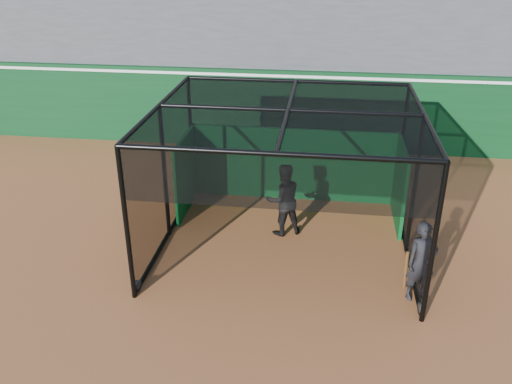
# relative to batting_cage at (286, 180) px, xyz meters

# --- Properties ---
(ground) EXTENTS (120.00, 120.00, 0.00)m
(ground) POSITION_rel_batting_cage_xyz_m (-1.07, -2.42, -1.53)
(ground) COLOR #98572C
(ground) RESTS_ON ground
(outfield_wall) EXTENTS (50.00, 0.50, 2.50)m
(outfield_wall) POSITION_rel_batting_cage_xyz_m (-1.07, 6.08, -0.24)
(outfield_wall) COLOR #0A3917
(outfield_wall) RESTS_ON ground
(batting_cage) EXTENTS (5.42, 4.90, 3.06)m
(batting_cage) POSITION_rel_batting_cage_xyz_m (0.00, 0.00, 0.00)
(batting_cage) COLOR black
(batting_cage) RESTS_ON ground
(batter) EXTENTS (1.02, 0.93, 1.70)m
(batter) POSITION_rel_batting_cage_xyz_m (-0.08, 0.41, -0.67)
(batter) COLOR black
(batter) RESTS_ON ground
(on_deck_player) EXTENTS (0.67, 0.54, 1.59)m
(on_deck_player) POSITION_rel_batting_cage_xyz_m (2.66, -1.73, -0.73)
(on_deck_player) COLOR black
(on_deck_player) RESTS_ON ground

